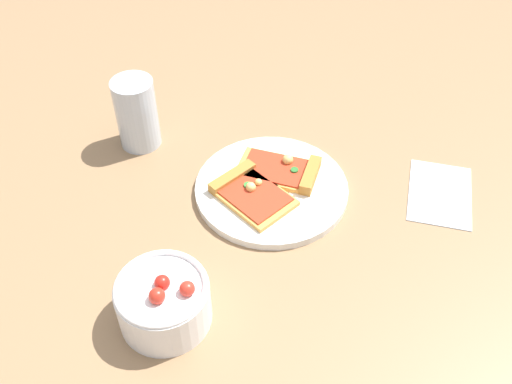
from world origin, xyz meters
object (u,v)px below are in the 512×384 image
pizza_slice_far (285,171)px  paper_napkin (440,193)px  pizza_slice_near (249,191)px  soda_glass (137,115)px  salad_bowl (164,301)px  plate (271,189)px

pizza_slice_far → paper_napkin: pizza_slice_far is taller
pizza_slice_far → paper_napkin: 0.27m
pizza_slice_near → soda_glass: 0.26m
salad_bowl → soda_glass: size_ratio=0.97×
plate → salad_bowl: (-0.24, 0.17, 0.03)m
pizza_slice_near → pizza_slice_far: 0.08m
plate → salad_bowl: salad_bowl is taller
salad_bowl → soda_glass: soda_glass is taller
pizza_slice_near → salad_bowl: 0.26m
pizza_slice_near → soda_glass: bearing=48.8°
salad_bowl → pizza_slice_far: bearing=-36.4°
plate → paper_napkin: bearing=-95.2°
pizza_slice_near → soda_glass: soda_glass is taller
plate → pizza_slice_far: 0.04m
plate → soda_glass: soda_glass is taller
plate → soda_glass: 0.28m
pizza_slice_near → paper_napkin: 0.32m
pizza_slice_near → pizza_slice_far: bearing=-55.2°
plate → soda_glass: size_ratio=1.95×
soda_glass → salad_bowl: bearing=-171.4°
salad_bowl → paper_napkin: salad_bowl is taller
pizza_slice_far → paper_napkin: bearing=-101.9°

